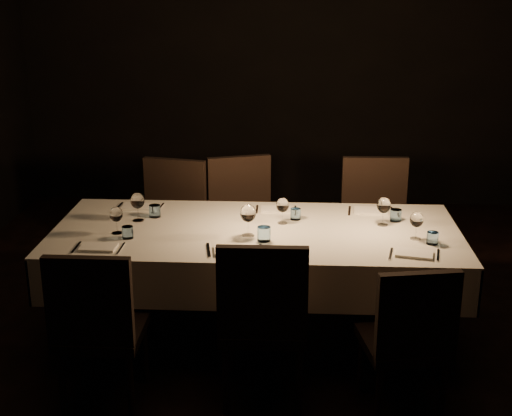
# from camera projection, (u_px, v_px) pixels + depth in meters

# --- Properties ---
(room) EXTENTS (5.01, 6.01, 3.01)m
(room) POSITION_uv_depth(u_px,v_px,m) (256.00, 112.00, 4.19)
(room) COLOR black
(room) RESTS_ON ground
(dining_table) EXTENTS (2.52, 1.12, 0.76)m
(dining_table) POSITION_uv_depth(u_px,v_px,m) (256.00, 240.00, 4.45)
(dining_table) COLOR black
(dining_table) RESTS_ON ground
(chair_near_left) EXTENTS (0.45, 0.45, 0.93)m
(chair_near_left) POSITION_uv_depth(u_px,v_px,m) (97.00, 323.00, 3.76)
(chair_near_left) COLOR black
(chair_near_left) RESTS_ON ground
(place_setting_near_left) EXTENTS (0.30, 0.39, 0.17)m
(place_setting_near_left) POSITION_uv_depth(u_px,v_px,m) (114.00, 228.00, 4.24)
(place_setting_near_left) COLOR white
(place_setting_near_left) RESTS_ON dining_table
(chair_near_center) EXTENTS (0.47, 0.47, 0.98)m
(chair_near_center) POSITION_uv_depth(u_px,v_px,m) (263.00, 316.00, 3.80)
(chair_near_center) COLOR black
(chair_near_center) RESTS_ON ground
(place_setting_near_center) EXTENTS (0.38, 0.42, 0.20)m
(place_setting_near_center) POSITION_uv_depth(u_px,v_px,m) (248.00, 229.00, 4.19)
(place_setting_near_center) COLOR white
(place_setting_near_center) RESTS_ON dining_table
(chair_near_right) EXTENTS (0.49, 0.49, 0.88)m
(chair_near_right) POSITION_uv_depth(u_px,v_px,m) (409.00, 335.00, 3.69)
(chair_near_right) COLOR black
(chair_near_right) RESTS_ON ground
(place_setting_near_right) EXTENTS (0.32, 0.39, 0.17)m
(place_setting_near_right) POSITION_uv_depth(u_px,v_px,m) (420.00, 234.00, 4.15)
(place_setting_near_right) COLOR white
(place_setting_near_right) RESTS_ON dining_table
(chair_far_left) EXTENTS (0.56, 0.56, 0.98)m
(chair_far_left) POSITION_uv_depth(u_px,v_px,m) (170.00, 222.00, 5.23)
(chair_far_left) COLOR black
(chair_far_left) RESTS_ON ground
(place_setting_far_left) EXTENTS (0.34, 0.41, 0.19)m
(place_setting_far_left) POSITION_uv_depth(u_px,v_px,m) (142.00, 205.00, 4.65)
(place_setting_far_left) COLOR white
(place_setting_far_left) RESTS_ON dining_table
(chair_far_center) EXTENTS (0.60, 0.60, 0.99)m
(chair_far_center) POSITION_uv_depth(u_px,v_px,m) (243.00, 219.00, 5.27)
(chair_far_center) COLOR black
(chair_far_center) RESTS_ON ground
(place_setting_far_center) EXTENTS (0.30, 0.39, 0.17)m
(place_setting_far_center) POSITION_uv_depth(u_px,v_px,m) (284.00, 209.00, 4.60)
(place_setting_far_center) COLOR white
(place_setting_far_center) RESTS_ON dining_table
(chair_far_right) EXTENTS (0.49, 0.49, 1.00)m
(chair_far_right) POSITION_uv_depth(u_px,v_px,m) (375.00, 221.00, 5.22)
(chair_far_right) COLOR black
(chair_far_right) RESTS_ON ground
(place_setting_far_right) EXTENTS (0.33, 0.40, 0.18)m
(place_setting_far_right) POSITION_uv_depth(u_px,v_px,m) (382.00, 210.00, 4.57)
(place_setting_far_right) COLOR white
(place_setting_far_right) RESTS_ON dining_table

